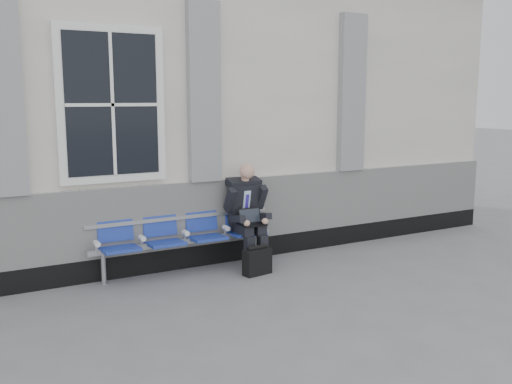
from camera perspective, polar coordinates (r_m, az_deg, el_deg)
ground at (r=6.36m, az=-13.14°, el=-12.40°), size 70.00×70.00×0.00m
station_building at (r=9.31m, az=-19.65°, el=8.17°), size 14.40×4.40×4.49m
bench at (r=7.77m, az=-7.25°, el=-3.95°), size 2.60×0.47×0.91m
businessman at (r=7.96m, az=-0.92°, el=-1.90°), size 0.59×0.79×1.44m
briefcase at (r=7.65m, az=0.12°, el=-6.92°), size 0.41×0.22×0.40m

